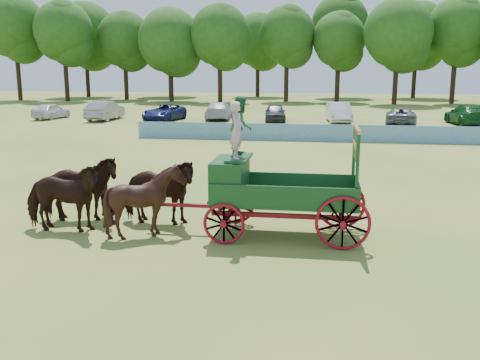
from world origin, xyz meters
TOP-DOWN VIEW (x-y plane):
  - ground at (0.00, 0.00)m, footprint 160.00×160.00m
  - horse_lead_left at (-9.27, -1.85)m, footprint 2.35×1.13m
  - horse_lead_right at (-9.27, -0.75)m, footprint 2.50×1.59m
  - horse_wheel_left at (-6.87, -1.85)m, footprint 2.06×1.91m
  - horse_wheel_right at (-6.87, -0.75)m, footprint 2.35×1.15m
  - farm_dray at (-3.91, -1.27)m, footprint 6.00×2.00m
  - sponsor_banner at (-1.00, 18.00)m, footprint 26.00×0.08m
  - parked_cars at (-7.06, 29.57)m, footprint 37.55×7.41m
  - treeline at (-4.51, 60.03)m, footprint 87.37×24.06m

SIDE VIEW (x-z plane):
  - ground at x=0.00m, z-range 0.00..0.00m
  - sponsor_banner at x=-1.00m, z-range 0.00..1.05m
  - parked_cars at x=-7.06m, z-range -0.06..1.58m
  - horse_lead_left at x=-9.27m, z-range 0.00..1.95m
  - horse_lead_right at x=-9.27m, z-range 0.00..1.95m
  - horse_wheel_right at x=-6.87m, z-range 0.00..1.95m
  - horse_wheel_left at x=-6.87m, z-range 0.00..1.96m
  - farm_dray at x=-3.91m, z-range -0.23..3.50m
  - treeline at x=-4.51m, z-range 1.48..17.09m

